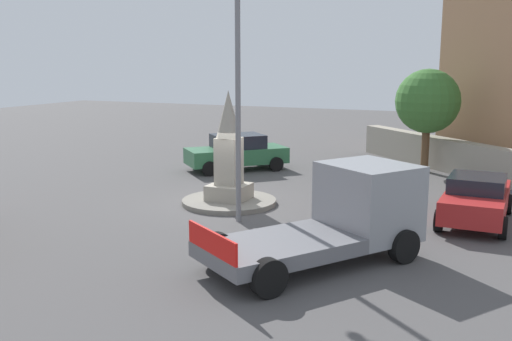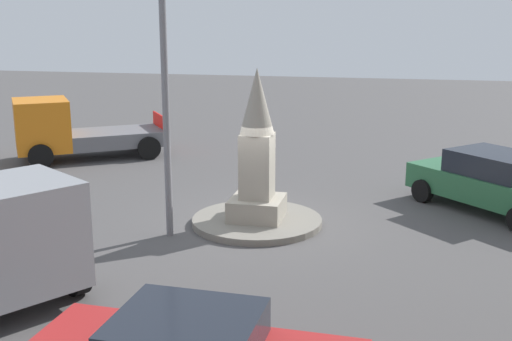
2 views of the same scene
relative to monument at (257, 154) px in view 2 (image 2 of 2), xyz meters
name	(u,v)px [view 2 (image 2 of 2)]	position (x,y,z in m)	size (l,w,h in m)	color
ground_plane	(257,224)	(0.00, 0.00, -1.79)	(80.00, 80.00, 0.00)	#4F4C4C
traffic_island	(257,221)	(0.00, 0.00, -1.71)	(3.25, 3.25, 0.16)	gray
monument	(257,154)	(0.00, 0.00, 0.00)	(1.29, 1.29, 3.73)	#9E9687
streetlamp	(163,35)	(-1.24, 1.84, 2.86)	(3.43, 0.28, 7.70)	slate
car_green_waiting	(493,181)	(2.53, -5.84, -0.97)	(4.42, 4.45, 1.61)	#2D6B42
truck_orange_parked_right	(71,131)	(5.77, 8.21, -0.74)	(4.73, 5.49, 2.23)	orange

